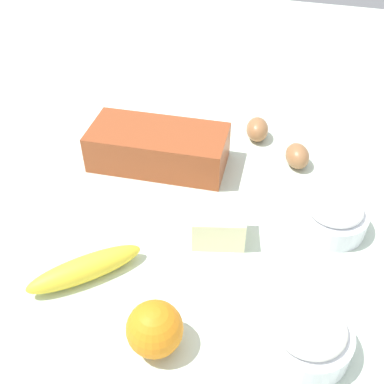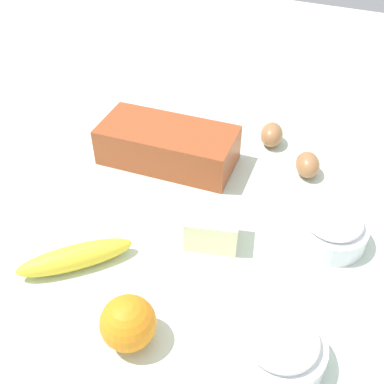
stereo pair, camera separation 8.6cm
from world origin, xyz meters
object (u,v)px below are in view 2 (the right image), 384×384
object	(u,v)px
banana	(75,257)
butter_block	(212,229)
egg_beside_bowl	(308,165)
loaf_pan	(168,145)
sugar_bowl	(332,228)
egg_near_butter	(272,135)
orange_fruit	(128,323)
flour_bowl	(280,347)

from	to	relation	value
banana	butter_block	distance (m)	0.23
egg_beside_bowl	loaf_pan	bearing A→B (deg)	-165.59
sugar_bowl	egg_beside_bowl	xyz separation A→B (m)	(-0.08, 0.17, -0.01)
banana	egg_near_butter	size ratio (longest dim) A/B	2.80
sugar_bowl	orange_fruit	xyz separation A→B (m)	(-0.23, -0.31, 0.01)
loaf_pan	banana	xyz separation A→B (m)	(-0.01, -0.32, -0.02)
sugar_bowl	egg_beside_bowl	world-z (taller)	sugar_bowl
egg_near_butter	egg_beside_bowl	distance (m)	0.12
banana	egg_beside_bowl	xyz separation A→B (m)	(0.29, 0.39, 0.00)
orange_fruit	butter_block	bearing A→B (deg)	80.88
sugar_bowl	banana	size ratio (longest dim) A/B	0.64
egg_beside_bowl	orange_fruit	bearing A→B (deg)	-106.81
banana	egg_near_butter	xyz separation A→B (m)	(0.20, 0.47, 0.00)
egg_near_butter	banana	bearing A→B (deg)	-112.77
orange_fruit	egg_near_butter	distance (m)	0.56
sugar_bowl	loaf_pan	bearing A→B (deg)	164.60
banana	butter_block	xyz separation A→B (m)	(0.19, 0.14, 0.01)
loaf_pan	egg_beside_bowl	distance (m)	0.29
egg_beside_bowl	flour_bowl	bearing A→B (deg)	-82.14
butter_block	egg_beside_bowl	size ratio (longest dim) A/B	1.37
butter_block	orange_fruit	bearing A→B (deg)	-99.12
orange_fruit	banana	bearing A→B (deg)	149.98
butter_block	egg_near_butter	world-z (taller)	butter_block
orange_fruit	butter_block	world-z (taller)	orange_fruit
orange_fruit	egg_near_butter	bearing A→B (deg)	85.07
egg_beside_bowl	butter_block	bearing A→B (deg)	-113.24
sugar_bowl	banana	xyz separation A→B (m)	(-0.37, -0.22, -0.01)
loaf_pan	butter_block	distance (m)	0.25
loaf_pan	orange_fruit	world-z (taller)	same
egg_near_butter	egg_beside_bowl	bearing A→B (deg)	-37.81
flour_bowl	butter_block	xyz separation A→B (m)	(-0.17, 0.18, -0.00)
sugar_bowl	egg_beside_bowl	distance (m)	0.19
sugar_bowl	orange_fruit	size ratio (longest dim) A/B	1.52
orange_fruit	butter_block	distance (m)	0.23
flour_bowl	butter_block	distance (m)	0.24
loaf_pan	egg_near_butter	bearing A→B (deg)	35.90
loaf_pan	flour_bowl	bearing A→B (deg)	-49.43
butter_block	egg_beside_bowl	xyz separation A→B (m)	(0.11, 0.25, -0.01)
egg_near_butter	butter_block	bearing A→B (deg)	-91.99
loaf_pan	butter_block	xyz separation A→B (m)	(0.17, -0.18, -0.01)
flour_bowl	egg_near_butter	xyz separation A→B (m)	(-0.16, 0.50, -0.01)
orange_fruit	egg_near_butter	size ratio (longest dim) A/B	1.18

